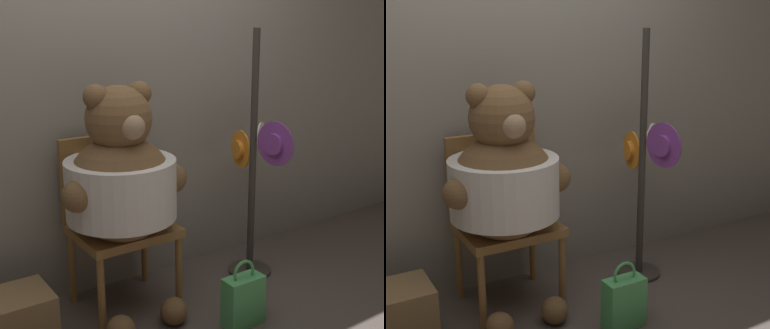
% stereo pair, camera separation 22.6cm
% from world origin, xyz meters
% --- Properties ---
extents(ground_plane, '(14.00, 14.00, 0.00)m').
position_xyz_m(ground_plane, '(0.00, 0.00, 0.00)').
color(ground_plane, '#4C423D').
extents(wall_back, '(8.00, 0.10, 2.34)m').
position_xyz_m(wall_back, '(0.00, 0.58, 1.17)').
color(wall_back, gray).
rests_on(wall_back, ground_plane).
extents(chair, '(0.54, 0.46, 0.98)m').
position_xyz_m(chair, '(-0.09, 0.32, 0.54)').
color(chair, olive).
rests_on(chair, ground_plane).
extents(teddy_bear, '(0.72, 0.64, 1.30)m').
position_xyz_m(teddy_bear, '(-0.13, 0.16, 0.77)').
color(teddy_bear, brown).
rests_on(teddy_bear, ground_plane).
extents(hat_display_rack, '(0.38, 0.59, 1.56)m').
position_xyz_m(hat_display_rack, '(0.81, 0.16, 0.69)').
color(hat_display_rack, '#332D28').
rests_on(hat_display_rack, ground_plane).
extents(handbag_on_ground, '(0.22, 0.11, 0.38)m').
position_xyz_m(handbag_on_ground, '(0.34, -0.31, 0.15)').
color(handbag_on_ground, '#479E56').
rests_on(handbag_on_ground, ground_plane).
extents(wooden_crate, '(0.30, 0.30, 0.30)m').
position_xyz_m(wooden_crate, '(-0.72, 0.16, 0.15)').
color(wooden_crate, brown).
rests_on(wooden_crate, ground_plane).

